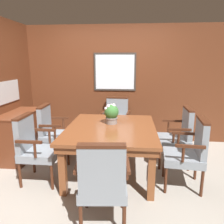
{
  "coord_description": "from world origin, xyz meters",
  "views": [
    {
      "loc": [
        0.43,
        -3.04,
        1.72
      ],
      "look_at": [
        0.14,
        0.28,
        0.94
      ],
      "focal_mm": 35.0,
      "sensor_mm": 36.0,
      "label": 1
    }
  ],
  "objects_px": {
    "chair_left_far": "(53,131)",
    "chair_head_far": "(116,119)",
    "chair_right_far": "(178,134)",
    "sideboard_cabinet": "(21,135)",
    "chair_head_near": "(103,181)",
    "chair_left_near": "(35,146)",
    "potted_plant": "(111,113)",
    "dining_table": "(111,133)",
    "chair_right_near": "(189,151)"
  },
  "relations": [
    {
      "from": "chair_left_far",
      "to": "chair_head_near",
      "type": "bearing_deg",
      "value": -146.69
    },
    {
      "from": "chair_left_near",
      "to": "sideboard_cabinet",
      "type": "height_order",
      "value": "chair_left_near"
    },
    {
      "from": "chair_head_far",
      "to": "chair_left_near",
      "type": "relative_size",
      "value": 1.0
    },
    {
      "from": "chair_head_far",
      "to": "chair_left_near",
      "type": "height_order",
      "value": "same"
    },
    {
      "from": "dining_table",
      "to": "chair_left_far",
      "type": "distance_m",
      "value": 1.12
    },
    {
      "from": "chair_left_far",
      "to": "sideboard_cabinet",
      "type": "relative_size",
      "value": 0.95
    },
    {
      "from": "chair_right_far",
      "to": "sideboard_cabinet",
      "type": "height_order",
      "value": "chair_right_far"
    },
    {
      "from": "chair_head_far",
      "to": "sideboard_cabinet",
      "type": "xyz_separation_m",
      "value": [
        -1.68,
        -0.78,
        -0.12
      ]
    },
    {
      "from": "chair_left_near",
      "to": "potted_plant",
      "type": "xyz_separation_m",
      "value": [
        1.05,
        0.55,
        0.37
      ]
    },
    {
      "from": "chair_head_near",
      "to": "chair_left_far",
      "type": "distance_m",
      "value": 1.89
    },
    {
      "from": "chair_left_near",
      "to": "chair_left_far",
      "type": "xyz_separation_m",
      "value": [
        0.0,
        0.72,
        0.0
      ]
    },
    {
      "from": "chair_right_far",
      "to": "chair_right_near",
      "type": "height_order",
      "value": "same"
    },
    {
      "from": "chair_right_far",
      "to": "chair_head_far",
      "type": "relative_size",
      "value": 1.0
    },
    {
      "from": "dining_table",
      "to": "chair_left_far",
      "type": "xyz_separation_m",
      "value": [
        -1.06,
        0.36,
        -0.11
      ]
    },
    {
      "from": "chair_right_near",
      "to": "chair_left_near",
      "type": "relative_size",
      "value": 1.0
    },
    {
      "from": "chair_head_far",
      "to": "chair_left_far",
      "type": "bearing_deg",
      "value": -135.7
    },
    {
      "from": "chair_right_far",
      "to": "chair_left_far",
      "type": "height_order",
      "value": "same"
    },
    {
      "from": "dining_table",
      "to": "potted_plant",
      "type": "distance_m",
      "value": 0.32
    },
    {
      "from": "chair_left_near",
      "to": "potted_plant",
      "type": "distance_m",
      "value": 1.24
    },
    {
      "from": "chair_head_near",
      "to": "chair_left_far",
      "type": "height_order",
      "value": "same"
    },
    {
      "from": "chair_head_far",
      "to": "chair_left_far",
      "type": "height_order",
      "value": "same"
    },
    {
      "from": "chair_head_near",
      "to": "potted_plant",
      "type": "height_order",
      "value": "potted_plant"
    },
    {
      "from": "dining_table",
      "to": "potted_plant",
      "type": "xyz_separation_m",
      "value": [
        -0.01,
        0.19,
        0.26
      ]
    },
    {
      "from": "chair_right_far",
      "to": "chair_left_near",
      "type": "xyz_separation_m",
      "value": [
        -2.14,
        -0.7,
        0.0
      ]
    },
    {
      "from": "chair_right_far",
      "to": "dining_table",
      "type": "bearing_deg",
      "value": -71.69
    },
    {
      "from": "chair_right_near",
      "to": "sideboard_cabinet",
      "type": "distance_m",
      "value": 2.89
    },
    {
      "from": "chair_head_far",
      "to": "chair_right_near",
      "type": "bearing_deg",
      "value": -48.85
    },
    {
      "from": "chair_left_far",
      "to": "sideboard_cabinet",
      "type": "height_order",
      "value": "chair_left_far"
    },
    {
      "from": "chair_right_far",
      "to": "sideboard_cabinet",
      "type": "xyz_separation_m",
      "value": [
        -2.77,
        0.08,
        -0.12
      ]
    },
    {
      "from": "chair_head_far",
      "to": "sideboard_cabinet",
      "type": "distance_m",
      "value": 1.85
    },
    {
      "from": "chair_head_far",
      "to": "chair_left_near",
      "type": "bearing_deg",
      "value": -118.53
    },
    {
      "from": "dining_table",
      "to": "chair_head_near",
      "type": "xyz_separation_m",
      "value": [
        0.02,
        -1.19,
        -0.11
      ]
    },
    {
      "from": "chair_right_far",
      "to": "chair_left_near",
      "type": "bearing_deg",
      "value": -71.38
    },
    {
      "from": "sideboard_cabinet",
      "to": "chair_left_near",
      "type": "bearing_deg",
      "value": -51.43
    },
    {
      "from": "chair_head_near",
      "to": "dining_table",
      "type": "bearing_deg",
      "value": -93.56
    },
    {
      "from": "chair_head_far",
      "to": "chair_right_near",
      "type": "distance_m",
      "value": 1.89
    },
    {
      "from": "chair_head_near",
      "to": "chair_left_near",
      "type": "relative_size",
      "value": 1.0
    },
    {
      "from": "potted_plant",
      "to": "chair_head_near",
      "type": "bearing_deg",
      "value": -88.48
    },
    {
      "from": "chair_head_near",
      "to": "chair_left_near",
      "type": "bearing_deg",
      "value": -42.39
    },
    {
      "from": "chair_head_near",
      "to": "potted_plant",
      "type": "xyz_separation_m",
      "value": [
        -0.04,
        1.38,
        0.37
      ]
    },
    {
      "from": "chair_left_near",
      "to": "sideboard_cabinet",
      "type": "relative_size",
      "value": 0.95
    },
    {
      "from": "chair_right_far",
      "to": "chair_left_far",
      "type": "relative_size",
      "value": 1.0
    },
    {
      "from": "chair_right_far",
      "to": "chair_head_near",
      "type": "bearing_deg",
      "value": -34.05
    },
    {
      "from": "chair_head_far",
      "to": "chair_left_near",
      "type": "xyz_separation_m",
      "value": [
        -1.05,
        -1.56,
        0.0
      ]
    },
    {
      "from": "chair_left_far",
      "to": "chair_head_far",
      "type": "bearing_deg",
      "value": -52.73
    },
    {
      "from": "chair_left_far",
      "to": "potted_plant",
      "type": "xyz_separation_m",
      "value": [
        1.04,
        -0.17,
        0.37
      ]
    },
    {
      "from": "chair_head_far",
      "to": "chair_left_far",
      "type": "relative_size",
      "value": 1.0
    },
    {
      "from": "dining_table",
      "to": "chair_right_near",
      "type": "distance_m",
      "value": 1.15
    },
    {
      "from": "dining_table",
      "to": "chair_head_near",
      "type": "height_order",
      "value": "chair_head_near"
    },
    {
      "from": "chair_head_near",
      "to": "chair_right_far",
      "type": "height_order",
      "value": "same"
    }
  ]
}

